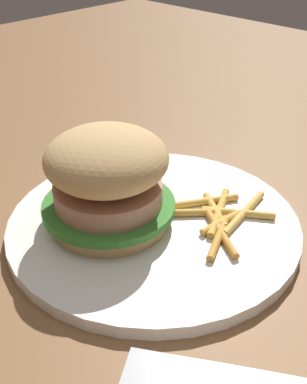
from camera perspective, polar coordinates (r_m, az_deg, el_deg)
ground_plane at (r=0.48m, az=-3.67°, el=-3.83°), size 1.60×1.60×0.00m
plate at (r=0.47m, az=0.00°, el=-3.74°), size 0.27×0.27×0.01m
sandwich at (r=0.44m, az=-5.61°, el=1.69°), size 0.12×0.12×0.09m
fries_pile at (r=0.47m, az=7.57°, el=-2.79°), size 0.12×0.10×0.01m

